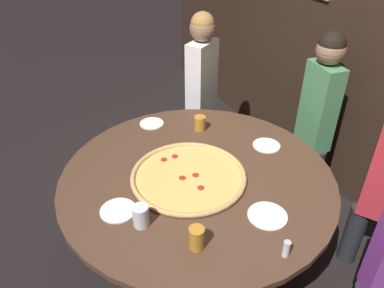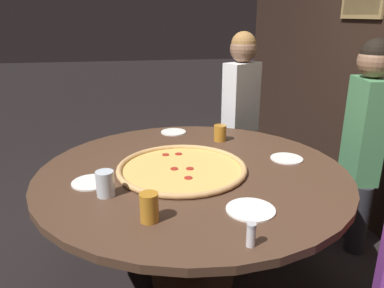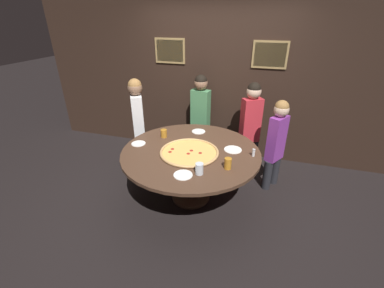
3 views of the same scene
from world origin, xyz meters
TOP-DOWN VIEW (x-y plane):
  - ground_plane at (0.00, 0.00)m, footprint 24.00×24.00m
  - dining_table at (0.00, 0.00)m, footprint 1.77×1.77m
  - giant_pizza at (0.00, -0.06)m, footprint 0.74×0.74m
  - drink_cup_near_left at (-0.48, 0.28)m, footprint 0.09×0.09m
  - drink_cup_centre_back at (0.52, -0.28)m, footprint 0.08×0.08m
  - drink_cup_far_left at (0.24, -0.48)m, footprint 0.09×0.09m
  - white_plate_far_back at (-0.06, 0.60)m, footprint 0.20×0.20m
  - white_plate_near_front at (0.08, -0.56)m, footprint 0.21×0.21m
  - white_plate_left_side at (0.51, 0.18)m, footprint 0.23×0.23m
  - white_plate_beside_cup at (-0.73, -0.02)m, footprint 0.19×0.19m
  - condiment_shaker at (0.77, 0.09)m, footprint 0.04×0.04m
  - diner_far_right at (-1.05, 0.60)m, footprint 0.30×0.38m
  - diner_centre_back at (-0.20, 1.19)m, footprint 0.38×0.22m

SIDE VIEW (x-z plane):
  - ground_plane at x=0.00m, z-range 0.00..0.00m
  - dining_table at x=0.00m, z-range 0.26..1.00m
  - white_plate_far_back at x=-0.06m, z-range 0.74..0.75m
  - white_plate_near_front at x=0.08m, z-range 0.74..0.75m
  - white_plate_left_side at x=0.51m, z-range 0.74..0.75m
  - white_plate_beside_cup at x=-0.73m, z-range 0.74..0.75m
  - giant_pizza at x=0.00m, z-range 0.74..0.77m
  - condiment_shaker at x=0.77m, z-range 0.74..0.84m
  - drink_cup_near_left at x=-0.48m, z-range 0.74..0.85m
  - drink_cup_far_left at x=0.24m, z-range 0.74..0.87m
  - drink_cup_centre_back at x=0.52m, z-range 0.74..0.87m
  - diner_centre_back at x=-0.20m, z-range 0.10..1.54m
  - diner_far_right at x=-1.05m, z-range 0.10..1.56m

